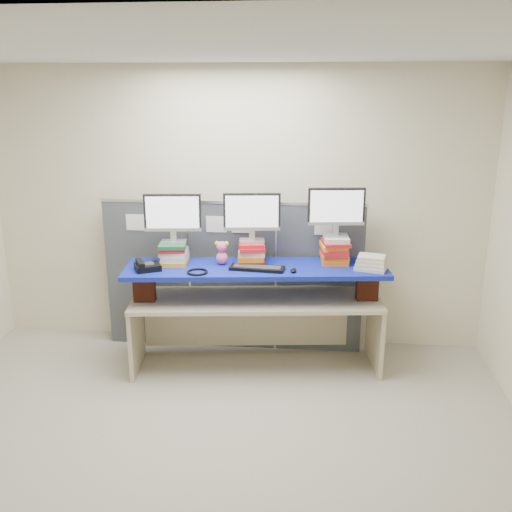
# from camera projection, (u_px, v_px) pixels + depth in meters

# --- Properties ---
(room) EXTENTS (5.00, 4.00, 2.80)m
(room) POSITION_uv_depth(u_px,v_px,m) (195.00, 271.00, 3.82)
(room) COLOR beige
(room) RESTS_ON ground
(cubicle_partition) EXTENTS (2.60, 0.06, 1.53)m
(cubicle_partition) POSITION_uv_depth(u_px,v_px,m) (233.00, 275.00, 5.70)
(cubicle_partition) COLOR #40454B
(cubicle_partition) RESTS_ON ground
(desk) EXTENTS (2.36, 0.93, 0.70)m
(desk) POSITION_uv_depth(u_px,v_px,m) (256.00, 312.00, 5.33)
(desk) COLOR #BFB292
(desk) RESTS_ON ground
(brick_pier_left) EXTENTS (0.20, 0.13, 0.26)m
(brick_pier_left) POSITION_uv_depth(u_px,v_px,m) (144.00, 287.00, 5.19)
(brick_pier_left) COLOR maroon
(brick_pier_left) RESTS_ON desk
(brick_pier_right) EXTENTS (0.20, 0.13, 0.26)m
(brick_pier_right) POSITION_uv_depth(u_px,v_px,m) (367.00, 286.00, 5.22)
(brick_pier_right) COLOR maroon
(brick_pier_right) RESTS_ON desk
(blue_board) EXTENTS (2.44, 0.87, 0.04)m
(blue_board) POSITION_uv_depth(u_px,v_px,m) (256.00, 269.00, 5.21)
(blue_board) COLOR navy
(blue_board) RESTS_ON brick_pier_left
(book_stack_left) EXTENTS (0.28, 0.34, 0.20)m
(book_stack_left) POSITION_uv_depth(u_px,v_px,m) (174.00, 253.00, 5.27)
(book_stack_left) COLOR gold
(book_stack_left) RESTS_ON blue_board
(book_stack_center) EXTENTS (0.28, 0.34, 0.20)m
(book_stack_center) POSITION_uv_depth(u_px,v_px,m) (251.00, 252.00, 5.28)
(book_stack_center) COLOR red
(book_stack_center) RESTS_ON blue_board
(book_stack_right) EXTENTS (0.29, 0.33, 0.25)m
(book_stack_right) POSITION_uv_depth(u_px,v_px,m) (335.00, 250.00, 5.29)
(book_stack_right) COLOR orange
(book_stack_right) RESTS_ON blue_board
(monitor_left) EXTENTS (0.52, 0.17, 0.45)m
(monitor_left) POSITION_uv_depth(u_px,v_px,m) (173.00, 215.00, 5.17)
(monitor_left) COLOR #A7A7AC
(monitor_left) RESTS_ON book_stack_left
(monitor_center) EXTENTS (0.52, 0.17, 0.45)m
(monitor_center) POSITION_uv_depth(u_px,v_px,m) (252.00, 214.00, 5.18)
(monitor_center) COLOR #A7A7AC
(monitor_center) RESTS_ON book_stack_center
(monitor_right) EXTENTS (0.52, 0.17, 0.45)m
(monitor_right) POSITION_uv_depth(u_px,v_px,m) (336.00, 209.00, 5.18)
(monitor_right) COLOR #A7A7AC
(monitor_right) RESTS_ON book_stack_right
(keyboard) EXTENTS (0.50, 0.21, 0.03)m
(keyboard) POSITION_uv_depth(u_px,v_px,m) (257.00, 268.00, 5.11)
(keyboard) COLOR black
(keyboard) RESTS_ON blue_board
(mouse) EXTENTS (0.07, 0.10, 0.03)m
(mouse) POSITION_uv_depth(u_px,v_px,m) (293.00, 270.00, 5.04)
(mouse) COLOR black
(mouse) RESTS_ON blue_board
(desk_phone) EXTENTS (0.28, 0.27, 0.09)m
(desk_phone) POSITION_uv_depth(u_px,v_px,m) (147.00, 266.00, 5.09)
(desk_phone) COLOR black
(desk_phone) RESTS_ON blue_board
(headset) EXTENTS (0.20, 0.20, 0.02)m
(headset) POSITION_uv_depth(u_px,v_px,m) (197.00, 272.00, 5.02)
(headset) COLOR black
(headset) RESTS_ON blue_board
(plush_toy) EXTENTS (0.13, 0.10, 0.22)m
(plush_toy) POSITION_uv_depth(u_px,v_px,m) (222.00, 253.00, 5.23)
(plush_toy) COLOR pink
(plush_toy) RESTS_ON blue_board
(binder_stack) EXTENTS (0.31, 0.28, 0.13)m
(binder_stack) POSITION_uv_depth(u_px,v_px,m) (371.00, 263.00, 5.10)
(binder_stack) COLOR beige
(binder_stack) RESTS_ON blue_board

